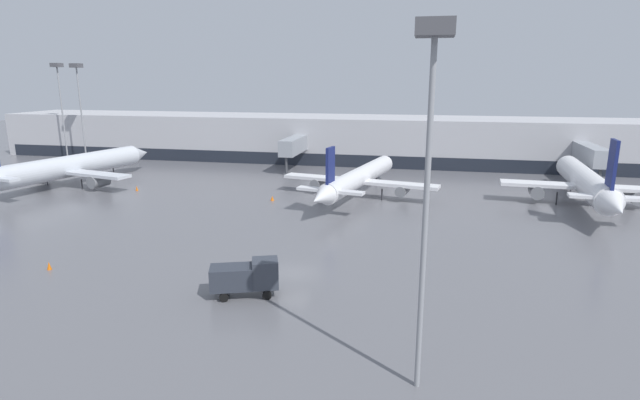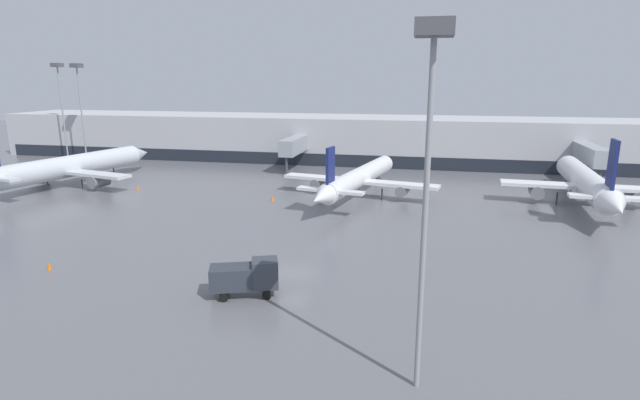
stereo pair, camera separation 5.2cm
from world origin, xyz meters
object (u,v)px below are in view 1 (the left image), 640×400
object	(u,v)px
traffic_cone_1	(272,198)
apron_light_mast_5	(78,86)
traffic_cone_0	(137,188)
parked_jet_2	(66,167)
apron_light_mast_1	(59,85)
traffic_cone_2	(49,266)
parked_jet_1	(586,182)
service_truck_1	(246,276)
apron_light_mast_4	(431,109)
parked_jet_0	(359,178)

from	to	relation	value
traffic_cone_1	apron_light_mast_5	bearing A→B (deg)	153.63
traffic_cone_0	parked_jet_2	bearing A→B (deg)	177.68
parked_jet_2	traffic_cone_1	world-z (taller)	parked_jet_2
traffic_cone_0	apron_light_mast_1	world-z (taller)	apron_light_mast_1
traffic_cone_0	traffic_cone_2	xyz separation A→B (m)	(10.45, -30.62, -0.01)
parked_jet_1	traffic_cone_1	xyz separation A→B (m)	(-41.42, -6.10, -2.79)
parked_jet_2	service_truck_1	world-z (taller)	parked_jet_2
parked_jet_2	parked_jet_1	bearing A→B (deg)	-74.53
parked_jet_2	apron_light_mast_1	world-z (taller)	apron_light_mast_1
traffic_cone_1	apron_light_mast_4	world-z (taller)	apron_light_mast_4
parked_jet_1	apron_light_mast_4	xyz separation A→B (m)	(-20.66, -45.63, 11.87)
traffic_cone_0	traffic_cone_1	bearing A→B (deg)	-4.45
service_truck_1	apron_light_mast_4	world-z (taller)	apron_light_mast_4
parked_jet_0	traffic_cone_0	distance (m)	33.52
parked_jet_0	traffic_cone_1	xyz separation A→B (m)	(-11.40, -4.59, -2.46)
apron_light_mast_4	apron_light_mast_5	size ratio (longest dim) A/B	0.99
parked_jet_1	service_truck_1	size ratio (longest dim) A/B	5.97
parked_jet_0	service_truck_1	bearing A→B (deg)	-175.14
parked_jet_2	traffic_cone_0	bearing A→B (deg)	-79.80
traffic_cone_0	apron_light_mast_4	world-z (taller)	apron_light_mast_4
service_truck_1	apron_light_mast_5	distance (m)	76.97
service_truck_1	parked_jet_2	bearing A→B (deg)	122.44
parked_jet_2	apron_light_mast_5	xyz separation A→B (m)	(-12.08, 20.75, 12.14)
apron_light_mast_5	traffic_cone_1	bearing A→B (deg)	-26.37
parked_jet_1	apron_light_mast_5	xyz separation A→B (m)	(-87.74, 16.86, 12.03)
parked_jet_2	traffic_cone_0	size ratio (longest dim) A/B	45.97
traffic_cone_2	traffic_cone_1	bearing A→B (deg)	68.37
parked_jet_2	traffic_cone_1	size ratio (longest dim) A/B	52.51
apron_light_mast_5	traffic_cone_0	bearing A→B (deg)	-41.05
traffic_cone_2	apron_light_mast_5	bearing A→B (deg)	123.90
traffic_cone_0	parked_jet_0	bearing A→B (deg)	4.95
service_truck_1	apron_light_mast_1	world-z (taller)	apron_light_mast_1
parked_jet_2	traffic_cone_0	distance (m)	12.62
parked_jet_0	traffic_cone_1	bearing A→B (deg)	123.18
parked_jet_1	service_truck_1	distance (m)	49.85
apron_light_mast_5	parked_jet_0	bearing A→B (deg)	-17.65
service_truck_1	apron_light_mast_1	xyz separation A→B (m)	(-60.79, 56.64, 13.67)
parked_jet_0	traffic_cone_2	size ratio (longest dim) A/B	42.98
apron_light_mast_5	traffic_cone_2	bearing A→B (deg)	-56.10
traffic_cone_0	apron_light_mast_1	size ratio (longest dim) A/B	0.04
parked_jet_0	apron_light_mast_1	world-z (taller)	apron_light_mast_1
parked_jet_0	parked_jet_2	distance (m)	45.70
parked_jet_1	apron_light_mast_4	size ratio (longest dim) A/B	1.73
apron_light_mast_1	parked_jet_1	bearing A→B (deg)	-12.01
traffic_cone_1	apron_light_mast_4	bearing A→B (deg)	-62.29
traffic_cone_2	apron_light_mast_5	size ratio (longest dim) A/B	0.04
traffic_cone_2	parked_jet_0	bearing A→B (deg)	55.69
parked_jet_2	service_truck_1	bearing A→B (deg)	-115.48
apron_light_mast_5	apron_light_mast_1	bearing A→B (deg)	154.79
traffic_cone_0	apron_light_mast_5	world-z (taller)	apron_light_mast_5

